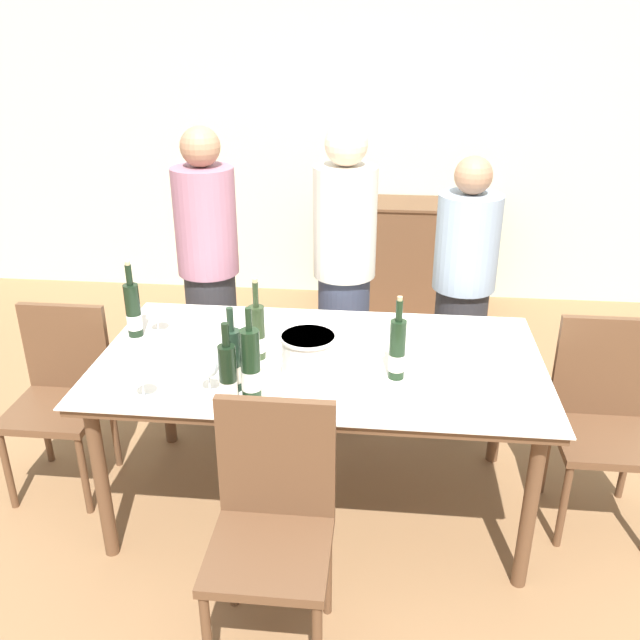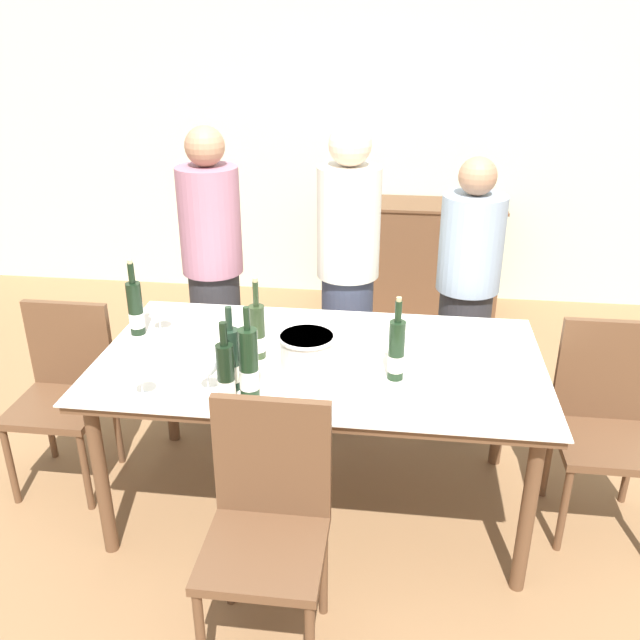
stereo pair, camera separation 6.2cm
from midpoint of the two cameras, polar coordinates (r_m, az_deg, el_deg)
ground_plane at (r=3.37m, az=-0.54°, el=-15.00°), size 12.00×12.00×0.00m
back_wall at (r=5.42m, az=2.78°, el=16.48°), size 8.00×0.10×2.80m
sideboard_cabinet at (r=5.36m, az=7.18°, el=5.45°), size 1.27×0.46×0.84m
dining_table at (r=2.97m, az=-0.60°, el=-4.33°), size 1.92×1.05×0.78m
ice_bucket at (r=2.68m, az=-1.66°, el=-3.30°), size 0.22×0.22×0.22m
wine_bottle_0 at (r=2.67m, az=-8.03°, el=-3.48°), size 0.07×0.07×0.35m
wine_bottle_1 at (r=2.91m, az=-5.93°, el=-1.11°), size 0.07×0.07×0.37m
wine_bottle_2 at (r=3.22m, az=-15.99°, el=0.74°), size 0.07×0.07×0.36m
wine_bottle_3 at (r=2.57m, az=-8.44°, el=-4.73°), size 0.07×0.07×0.34m
wine_bottle_4 at (r=2.60m, az=-6.54°, el=-3.94°), size 0.08×0.08×0.38m
wine_bottle_5 at (r=2.74m, az=5.88°, el=-2.56°), size 0.07×0.07×0.36m
wine_glass_0 at (r=3.23m, az=-14.14°, el=0.58°), size 0.08×0.08×0.14m
wine_glass_1 at (r=2.67m, az=-10.04°, el=-4.10°), size 0.08×0.08×0.15m
wine_glass_2 at (r=3.01m, az=-1.78°, el=-0.44°), size 0.08×0.08×0.14m
wine_glass_3 at (r=2.68m, az=-15.47°, el=-4.47°), size 0.08×0.08×0.15m
chair_near_front at (r=2.46m, az=-4.74°, el=-16.05°), size 0.42×0.42×0.95m
chair_right_end at (r=3.27m, az=22.22°, el=-7.09°), size 0.42×0.42×0.94m
chair_left_end at (r=3.49m, az=-21.41°, el=-5.24°), size 0.42×0.42×0.89m
person_host at (r=3.78m, az=-9.75°, el=3.52°), size 0.33×0.33×1.63m
person_guest_left at (r=3.64m, az=1.56°, el=3.39°), size 0.33×0.33×1.66m
person_guest_right at (r=3.70m, az=11.40°, el=1.79°), size 0.33×0.33×1.50m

